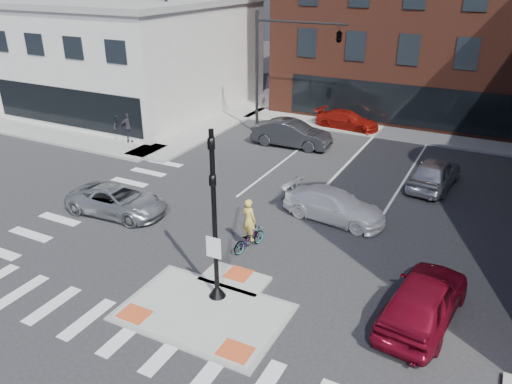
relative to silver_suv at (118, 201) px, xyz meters
The scene contains 18 objects.
ground 8.47m from the silver_suv, 27.57° to the right, with size 120.00×120.00×0.00m, color #28282B.
refuge_island 8.59m from the silver_suv, 29.10° to the right, with size 5.40×4.65×0.13m.
sidewalk_nw 14.69m from the silver_suv, 129.19° to the left, with size 23.50×20.50×0.15m.
sidewalk_n 20.92m from the silver_suv, 59.90° to the left, with size 26.00×3.00×0.15m, color gray.
building_nw 21.94m from the silver_suv, 132.04° to the left, with size 20.40×16.40×14.40m.
building_n 30.82m from the silver_suv, 69.53° to the left, with size 24.40×18.40×15.50m.
building_far_left 48.41m from the silver_suv, 85.85° to the left, with size 10.00×12.00×10.00m, color slate.
signal_pole 8.44m from the silver_suv, 25.14° to the right, with size 0.60×0.60×5.98m.
mast_arm_signal 15.67m from the silver_suv, 74.11° to the left, with size 6.10×2.24×8.00m.
silver_suv is the anchor object (origin of this frame).
red_sedan 14.05m from the silver_suv, ahead, with size 1.97×4.89×1.67m, color maroon.
white_pickup 9.93m from the silver_suv, 24.01° to the left, with size 1.92×4.71×1.37m, color white.
bg_car_dark 12.90m from the silver_suv, 75.16° to the left, with size 1.75×5.01×1.65m, color #26272B.
bg_car_silver 15.92m from the silver_suv, 38.33° to the left, with size 1.86×4.62×1.57m, color silver.
bg_car_red 18.38m from the silver_suv, 73.13° to the left, with size 1.82×4.47×1.30m, color maroon.
cyclist 6.90m from the silver_suv, ahead, with size 1.04×1.86×2.23m.
pedestrian_a 10.71m from the silver_suv, 130.87° to the left, with size 0.81×0.63×1.67m, color black.
pedestrian_b 10.19m from the silver_suv, 127.34° to the left, with size 1.12×0.47×1.91m, color #34303B.
Camera 1 is at (7.70, -11.63, 10.49)m, focal length 35.00 mm.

